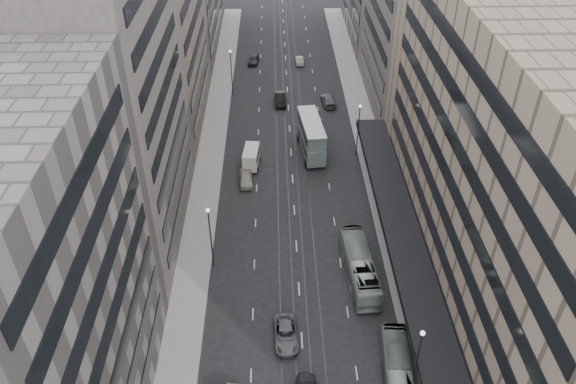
{
  "coord_description": "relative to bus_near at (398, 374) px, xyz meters",
  "views": [
    {
      "loc": [
        -2.37,
        -35.16,
        45.51
      ],
      "look_at": [
        -0.94,
        17.75,
        6.08
      ],
      "focal_mm": 35.0,
      "sensor_mm": 36.0,
      "label": 1
    }
  ],
  "objects": [
    {
      "name": "ground",
      "position": [
        -8.5,
        4.28,
        -1.46
      ],
      "size": [
        220.0,
        220.0,
        0.0
      ],
      "primitive_type": "plane",
      "color": "black",
      "rests_on": "ground"
    },
    {
      "name": "sidewalk_right",
      "position": [
        3.5,
        41.78,
        -1.39
      ],
      "size": [
        4.0,
        125.0,
        0.15
      ],
      "primitive_type": "cube",
      "color": "gray",
      "rests_on": "ground"
    },
    {
      "name": "sidewalk_left",
      "position": [
        -20.5,
        41.78,
        -1.39
      ],
      "size": [
        4.0,
        125.0,
        0.15
      ],
      "primitive_type": "cube",
      "color": "gray",
      "rests_on": "ground"
    },
    {
      "name": "department_store",
      "position": [
        12.95,
        12.28,
        13.49
      ],
      "size": [
        19.2,
        60.0,
        30.0
      ],
      "color": "gray",
      "rests_on": "ground"
    },
    {
      "name": "building_right_mid",
      "position": [
        13.0,
        56.28,
        10.54
      ],
      "size": [
        15.0,
        28.0,
        24.0
      ],
      "primitive_type": "cube",
      "color": "#443F3B",
      "rests_on": "ground"
    },
    {
      "name": "building_left_a",
      "position": [
        -30.0,
        -3.72,
        13.54
      ],
      "size": [
        15.0,
        28.0,
        30.0
      ],
      "primitive_type": "cube",
      "color": "slate",
      "rests_on": "ground"
    },
    {
      "name": "building_left_b",
      "position": [
        -30.0,
        23.28,
        15.54
      ],
      "size": [
        15.0,
        26.0,
        34.0
      ],
      "primitive_type": "cube",
      "color": "#443F3B",
      "rests_on": "ground"
    },
    {
      "name": "building_left_c",
      "position": [
        -30.0,
        50.28,
        11.04
      ],
      "size": [
        15.0,
        28.0,
        25.0
      ],
      "primitive_type": "cube",
      "color": "#675B50",
      "rests_on": "ground"
    },
    {
      "name": "lamp_right_near",
      "position": [
        1.2,
        -0.72,
        3.74
      ],
      "size": [
        0.44,
        0.44,
        8.32
      ],
      "color": "#262628",
      "rests_on": "ground"
    },
    {
      "name": "lamp_right_far",
      "position": [
        1.2,
        39.28,
        3.74
      ],
      "size": [
        0.44,
        0.44,
        8.32
      ],
      "color": "#262628",
      "rests_on": "ground"
    },
    {
      "name": "lamp_left_near",
      "position": [
        -18.2,
        16.28,
        3.74
      ],
      "size": [
        0.44,
        0.44,
        8.32
      ],
      "color": "#262628",
      "rests_on": "ground"
    },
    {
      "name": "lamp_left_far",
      "position": [
        -18.2,
        59.28,
        3.74
      ],
      "size": [
        0.44,
        0.44,
        8.32
      ],
      "color": "#262628",
      "rests_on": "ground"
    },
    {
      "name": "bus_near",
      "position": [
        0.0,
        0.0,
        0.0
      ],
      "size": [
        3.32,
        10.66,
        2.92
      ],
      "primitive_type": "imported",
      "rotation": [
        0.0,
        0.0,
        3.06
      ],
      "color": "slate",
      "rests_on": "ground"
    },
    {
      "name": "bus_far",
      "position": [
        -1.71,
        13.98,
        0.16
      ],
      "size": [
        3.46,
        11.76,
        3.23
      ],
      "primitive_type": "imported",
      "rotation": [
        0.0,
        0.0,
        3.21
      ],
      "color": "#929E94",
      "rests_on": "ground"
    },
    {
      "name": "double_decker",
      "position": [
        -5.53,
        40.03,
        1.43
      ],
      "size": [
        3.91,
        10.03,
        5.35
      ],
      "rotation": [
        0.0,
        0.0,
        0.11
      ],
      "color": "slate",
      "rests_on": "ground"
    },
    {
      "name": "panel_van",
      "position": [
        -14.33,
        36.65,
        0.11
      ],
      "size": [
        2.6,
        4.71,
        2.85
      ],
      "rotation": [
        0.0,
        0.0,
        -0.1
      ],
      "color": "silver",
      "rests_on": "ground"
    },
    {
      "name": "sedan_2",
      "position": [
        -10.11,
        5.52,
        -0.74
      ],
      "size": [
        2.59,
        5.25,
        1.43
      ],
      "primitive_type": "imported",
      "rotation": [
        0.0,
        0.0,
        0.04
      ],
      "color": "#5D5C5F",
      "rests_on": "ground"
    },
    {
      "name": "sedan_4",
      "position": [
        -14.99,
        32.54,
        -0.69
      ],
      "size": [
        2.23,
        4.69,
        1.55
      ],
      "primitive_type": "imported",
      "rotation": [
        0.0,
        0.0,
        0.09
      ],
      "color": "#AAA18C",
      "rests_on": "ground"
    },
    {
      "name": "sedan_5",
      "position": [
        -9.88,
        55.92,
        -0.61
      ],
      "size": [
        1.93,
        5.19,
        1.7
      ],
      "primitive_type": "imported",
      "rotation": [
        0.0,
        0.0,
        0.03
      ],
      "color": "black",
      "rests_on": "ground"
    },
    {
      "name": "sedan_6",
      "position": [
        -4.68,
        46.94,
        -0.71
      ],
      "size": [
        2.99,
        5.64,
        1.51
      ],
      "primitive_type": "imported",
      "rotation": [
        0.0,
        0.0,
        3.05
      ],
      "color": "silver",
      "rests_on": "ground"
    },
    {
      "name": "sedan_7",
      "position": [
        -1.67,
        55.41,
        -0.7
      ],
      "size": [
        2.65,
        5.41,
        1.51
      ],
      "primitive_type": "imported",
      "rotation": [
        0.0,
        0.0,
        3.25
      ],
      "color": "#555558",
      "rests_on": "ground"
    },
    {
      "name": "sedan_8",
      "position": [
        -14.76,
        72.94,
        -0.68
      ],
      "size": [
        2.4,
        4.76,
        1.55
      ],
      "primitive_type": "imported",
      "rotation": [
        0.0,
        0.0,
        -0.13
      ],
      "color": "#252628",
      "rests_on": "ground"
    },
    {
      "name": "sedan_9",
      "position": [
        -5.82,
        72.42,
        -0.79
      ],
      "size": [
        1.45,
        4.08,
        1.34
      ],
      "primitive_type": "imported",
      "rotation": [
        0.0,
        0.0,
        3.15
      ],
      "color": "#9F9683",
      "rests_on": "ground"
    }
  ]
}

